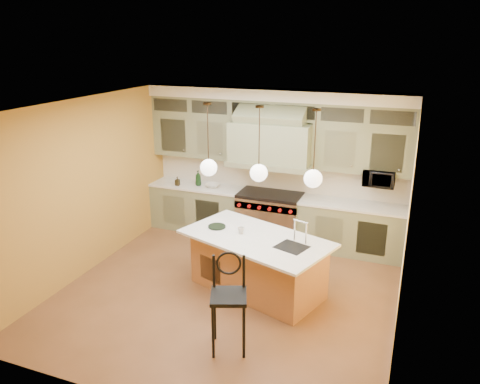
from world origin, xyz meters
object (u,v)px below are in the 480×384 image
at_px(kitchen_island, 258,263).
at_px(microwave, 379,178).
at_px(range, 270,216).
at_px(counter_stool, 229,296).

xyz_separation_m(kitchen_island, microwave, (1.55, 2.01, 0.98)).
xyz_separation_m(range, kitchen_island, (0.40, -1.90, -0.01)).
height_order(kitchen_island, counter_stool, kitchen_island).
bearing_deg(kitchen_island, counter_stool, -66.53).
bearing_deg(counter_stool, kitchen_island, 73.78).
bearing_deg(microwave, kitchen_island, -127.60).
relative_size(kitchen_island, counter_stool, 1.97).
height_order(counter_stool, microwave, microwave).
relative_size(range, microwave, 2.21).
xyz_separation_m(range, counter_stool, (0.52, -3.38, 0.25)).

